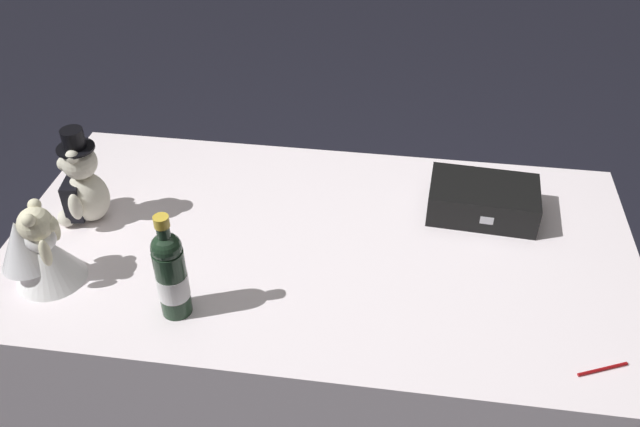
{
  "coord_description": "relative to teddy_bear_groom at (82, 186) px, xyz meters",
  "views": [
    {
      "loc": [
        0.2,
        -1.4,
        1.94
      ],
      "look_at": [
        0.0,
        0.0,
        0.84
      ],
      "focal_mm": 37.88,
      "sensor_mm": 36.0,
      "label": 1
    }
  ],
  "objects": [
    {
      "name": "teddy_bear_groom",
      "position": [
        0.0,
        0.0,
        0.0
      ],
      "size": [
        0.15,
        0.16,
        0.29
      ],
      "color": "beige",
      "rests_on": "reception_table"
    },
    {
      "name": "reception_table",
      "position": [
        0.67,
        -0.01,
        -0.48
      ],
      "size": [
        1.71,
        0.93,
        0.74
      ],
      "primitive_type": "cube",
      "color": "white",
      "rests_on": "ground_plane"
    },
    {
      "name": "signing_pen",
      "position": [
        1.35,
        -0.36,
        -0.11
      ],
      "size": [
        0.12,
        0.06,
        0.01
      ],
      "color": "maroon",
      "rests_on": "reception_table"
    },
    {
      "name": "champagne_bottle",
      "position": [
        0.36,
        -0.32,
        0.01
      ],
      "size": [
        0.08,
        0.08,
        0.29
      ],
      "color": "#1F3523",
      "rests_on": "reception_table"
    },
    {
      "name": "teddy_bear_bride",
      "position": [
        -0.01,
        -0.26,
        -0.01
      ],
      "size": [
        0.21,
        0.18,
        0.23
      ],
      "color": "white",
      "rests_on": "reception_table"
    },
    {
      "name": "ground_plane",
      "position": [
        0.67,
        -0.01,
        -0.86
      ],
      "size": [
        12.0,
        12.0,
        0.0
      ],
      "primitive_type": "plane",
      "color": "black"
    },
    {
      "name": "gift_case_black",
      "position": [
        1.11,
        0.18,
        -0.07
      ],
      "size": [
        0.32,
        0.21,
        0.09
      ],
      "color": "black",
      "rests_on": "reception_table"
    }
  ]
}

